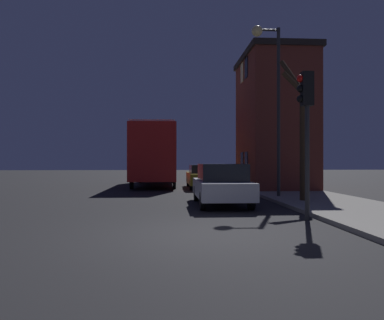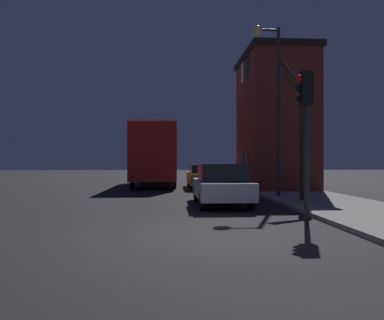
{
  "view_description": "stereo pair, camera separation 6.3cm",
  "coord_description": "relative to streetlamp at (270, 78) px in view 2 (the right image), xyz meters",
  "views": [
    {
      "loc": [
        -0.63,
        -7.88,
        1.55
      ],
      "look_at": [
        0.37,
        8.07,
        1.62
      ],
      "focal_mm": 35.0,
      "sensor_mm": 36.0,
      "label": 1
    },
    {
      "loc": [
        -0.57,
        -7.89,
        1.55
      ],
      "look_at": [
        0.37,
        8.07,
        1.62
      ],
      "focal_mm": 35.0,
      "sensor_mm": 36.0,
      "label": 2
    }
  ],
  "objects": [
    {
      "name": "ground_plane",
      "position": [
        -3.55,
        -7.32,
        -4.99
      ],
      "size": [
        120.0,
        120.0,
        0.0
      ],
      "primitive_type": "plane",
      "color": "black"
    },
    {
      "name": "brick_building",
      "position": [
        1.66,
        5.16,
        -1.17
      ],
      "size": [
        3.58,
        5.52,
        7.37
      ],
      "color": "brown",
      "rests_on": "sidewalk"
    },
    {
      "name": "streetlamp",
      "position": [
        0.0,
        0.0,
        0.0
      ],
      "size": [
        1.19,
        0.45,
        7.05
      ],
      "color": "#28282B",
      "rests_on": "sidewalk"
    },
    {
      "name": "traffic_light",
      "position": [
        -0.56,
        -5.53,
        -2.16
      ],
      "size": [
        0.43,
        0.24,
        3.93
      ],
      "color": "#28282B",
      "rests_on": "ground"
    },
    {
      "name": "bare_tree",
      "position": [
        0.81,
        -1.58,
        -2.4
      ],
      "size": [
        1.4,
        1.34,
        5.39
      ],
      "color": "#382819",
      "rests_on": "sidewalk"
    },
    {
      "name": "bus",
      "position": [
        -5.06,
        9.06,
        -2.75
      ],
      "size": [
        2.59,
        9.43,
        3.78
      ],
      "color": "red",
      "rests_on": "ground"
    },
    {
      "name": "car_near_lane",
      "position": [
        -2.32,
        -2.04,
        -4.24
      ],
      "size": [
        1.74,
        4.27,
        1.47
      ],
      "color": "#B7BABF",
      "rests_on": "ground"
    },
    {
      "name": "car_mid_lane",
      "position": [
        -2.13,
        6.31,
        -4.28
      ],
      "size": [
        1.86,
        4.73,
        1.36
      ],
      "color": "olive",
      "rests_on": "ground"
    }
  ]
}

